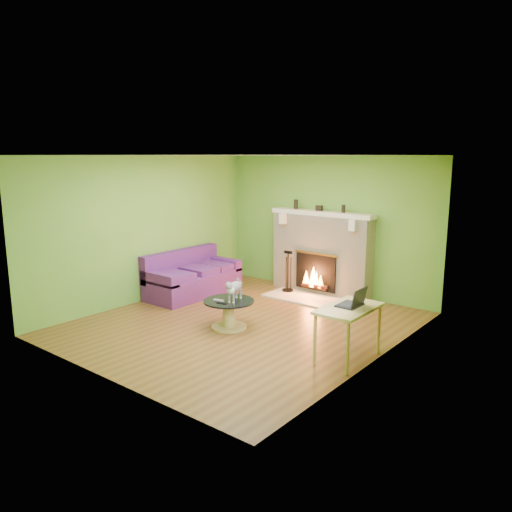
% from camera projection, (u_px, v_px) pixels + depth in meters
% --- Properties ---
extents(floor, '(5.00, 5.00, 0.00)m').
position_uv_depth(floor, '(243.00, 324.00, 7.83)').
color(floor, brown).
rests_on(floor, ground).
extents(ceiling, '(5.00, 5.00, 0.00)m').
position_uv_depth(ceiling, '(242.00, 155.00, 7.31)').
color(ceiling, white).
rests_on(ceiling, wall_back).
extents(wall_back, '(5.00, 0.00, 5.00)m').
position_uv_depth(wall_back, '(327.00, 225.00, 9.48)').
color(wall_back, '#579731').
rests_on(wall_back, floor).
extents(wall_front, '(5.00, 0.00, 5.00)m').
position_uv_depth(wall_front, '(100.00, 272.00, 5.66)').
color(wall_front, '#579731').
rests_on(wall_front, floor).
extents(wall_left, '(0.00, 5.00, 5.00)m').
position_uv_depth(wall_left, '(146.00, 229.00, 8.95)').
color(wall_left, '#579731').
rests_on(wall_left, floor).
extents(wall_right, '(0.00, 5.00, 5.00)m').
position_uv_depth(wall_right, '(380.00, 262.00, 6.19)').
color(wall_right, '#579731').
rests_on(wall_right, floor).
extents(window_frame, '(0.00, 1.20, 1.20)m').
position_uv_depth(window_frame, '(345.00, 253.00, 5.46)').
color(window_frame, silver).
rests_on(window_frame, wall_right).
extents(window_pane, '(0.00, 1.06, 1.06)m').
position_uv_depth(window_pane, '(344.00, 253.00, 5.47)').
color(window_pane, white).
rests_on(window_pane, wall_right).
extents(fireplace, '(2.10, 0.46, 1.58)m').
position_uv_depth(fireplace, '(321.00, 254.00, 9.45)').
color(fireplace, beige).
rests_on(fireplace, floor).
extents(hearth, '(1.50, 0.75, 0.03)m').
position_uv_depth(hearth, '(305.00, 298.00, 9.20)').
color(hearth, beige).
rests_on(hearth, floor).
extents(mantel, '(2.10, 0.28, 0.08)m').
position_uv_depth(mantel, '(322.00, 213.00, 9.28)').
color(mantel, silver).
rests_on(mantel, fireplace).
extents(sofa, '(0.87, 1.85, 0.83)m').
position_uv_depth(sofa, '(192.00, 278.00, 9.45)').
color(sofa, '#4C1B67').
rests_on(sofa, floor).
extents(coffee_table, '(0.77, 0.77, 0.44)m').
position_uv_depth(coffee_table, '(229.00, 312.00, 7.61)').
color(coffee_table, tan).
rests_on(coffee_table, floor).
extents(desk, '(0.55, 0.95, 0.71)m').
position_uv_depth(desk, '(349.00, 313.00, 6.35)').
color(desk, tan).
rests_on(desk, floor).
extents(cat, '(0.37, 0.60, 0.35)m').
position_uv_depth(cat, '(235.00, 289.00, 7.53)').
color(cat, slate).
rests_on(cat, coffee_table).
extents(remote_silver, '(0.18, 0.09, 0.02)m').
position_uv_depth(remote_silver, '(219.00, 300.00, 7.54)').
color(remote_silver, gray).
rests_on(remote_silver, coffee_table).
extents(remote_black, '(0.17, 0.07, 0.02)m').
position_uv_depth(remote_black, '(222.00, 303.00, 7.42)').
color(remote_black, black).
rests_on(remote_black, coffee_table).
extents(laptop, '(0.30, 0.35, 0.26)m').
position_uv_depth(laptop, '(350.00, 296.00, 6.36)').
color(laptop, black).
rests_on(laptop, desk).
extents(fire_tools, '(0.21, 0.21, 0.79)m').
position_uv_depth(fire_tools, '(288.00, 271.00, 9.54)').
color(fire_tools, black).
rests_on(fire_tools, hearth).
extents(mantel_vase_left, '(0.08, 0.08, 0.18)m').
position_uv_depth(mantel_vase_left, '(296.00, 204.00, 9.64)').
color(mantel_vase_left, black).
rests_on(mantel_vase_left, mantel).
extents(mantel_vase_right, '(0.07, 0.07, 0.14)m').
position_uv_depth(mantel_vase_right, '(343.00, 209.00, 9.01)').
color(mantel_vase_right, black).
rests_on(mantel_vase_right, mantel).
extents(mantel_box, '(0.12, 0.08, 0.10)m').
position_uv_depth(mantel_box, '(319.00, 208.00, 9.33)').
color(mantel_box, black).
rests_on(mantel_box, mantel).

